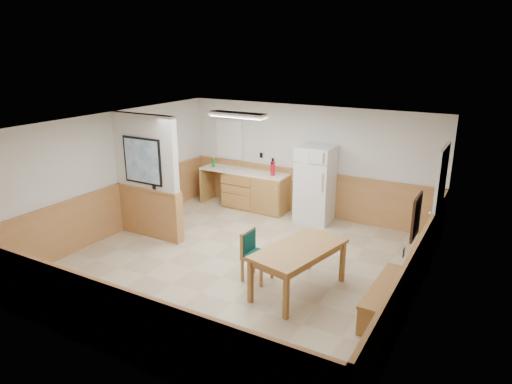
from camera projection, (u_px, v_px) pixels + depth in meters
The scene contains 20 objects.
ground at pixel (239, 263), 8.18m from camera, with size 6.00×6.00×0.00m, color tan.
ceiling at pixel (238, 125), 7.42m from camera, with size 6.00×6.00×0.02m, color white.
back_wall at pixel (308, 161), 10.29m from camera, with size 6.00×0.02×2.50m, color silver.
right_wall at pixel (421, 231), 6.39m from camera, with size 0.02×6.00×2.50m, color silver.
left_wall at pixel (112, 174), 9.20m from camera, with size 0.02×6.00×2.50m, color silver.
wainscot_back at pixel (307, 193), 10.50m from camera, with size 6.00×0.04×1.00m, color #B57748.
wainscot_right at pixel (414, 278), 6.63m from camera, with size 0.04×6.00×1.00m, color #B57748.
wainscot_left at pixel (116, 210), 9.42m from camera, with size 0.04×6.00×1.00m, color #B57748.
partition_wall at pixel (147, 178), 9.02m from camera, with size 1.50×0.20×2.50m.
kitchen_counter at pixel (255, 190), 10.83m from camera, with size 2.20×0.61×1.00m.
exterior_door at pixel (438, 205), 8.05m from camera, with size 0.07×1.02×2.15m.
kitchen_window at pixel (229, 139), 11.16m from camera, with size 0.80×0.04×1.00m.
wall_painting at pixel (416, 217), 6.07m from camera, with size 0.04×0.50×0.60m.
fluorescent_fixture at pixel (238, 115), 8.89m from camera, with size 1.20×0.30×0.09m.
refrigerator at pixel (315, 184), 9.94m from camera, with size 0.76×0.73×1.70m.
dining_table at pixel (299, 253), 7.07m from camera, with size 1.13×1.74×0.75m.
dining_bench at pixel (384, 292), 6.57m from camera, with size 0.37×1.51×0.45m.
dining_chair at pixel (253, 251), 7.51m from camera, with size 0.59×0.43×0.85m.
fire_extinguisher at pixel (273, 168), 10.39m from camera, with size 0.11×0.11×0.41m.
soap_bottle at pixel (214, 162), 11.15m from camera, with size 0.07×0.07×0.22m, color #177F2D.
Camera 1 is at (3.90, -6.30, 3.71)m, focal length 32.00 mm.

